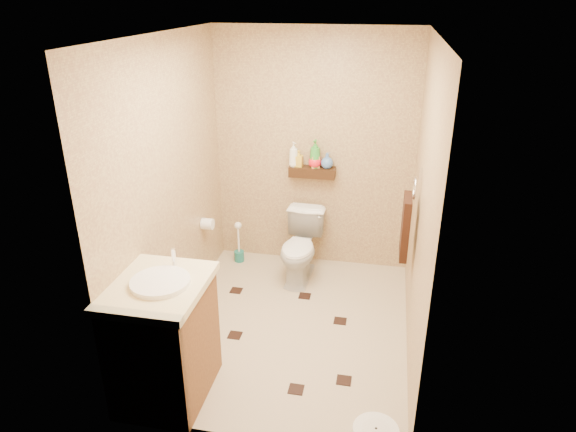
# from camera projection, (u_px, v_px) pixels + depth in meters

# --- Properties ---
(ground) EXTENTS (2.50, 2.50, 0.00)m
(ground) POSITION_uv_depth(u_px,v_px,m) (289.00, 326.00, 4.47)
(ground) COLOR tan
(ground) RESTS_ON ground
(wall_back) EXTENTS (2.00, 0.04, 2.40)m
(wall_back) POSITION_uv_depth(u_px,v_px,m) (314.00, 152.00, 5.10)
(wall_back) COLOR tan
(wall_back) RESTS_ON ground
(wall_front) EXTENTS (2.00, 0.04, 2.40)m
(wall_front) POSITION_uv_depth(u_px,v_px,m) (246.00, 279.00, 2.86)
(wall_front) COLOR tan
(wall_front) RESTS_ON ground
(wall_left) EXTENTS (0.04, 2.50, 2.40)m
(wall_left) POSITION_uv_depth(u_px,v_px,m) (169.00, 189.00, 4.16)
(wall_left) COLOR tan
(wall_left) RESTS_ON ground
(wall_right) EXTENTS (0.04, 2.50, 2.40)m
(wall_right) POSITION_uv_depth(u_px,v_px,m) (422.00, 208.00, 3.80)
(wall_right) COLOR tan
(wall_right) RESTS_ON ground
(ceiling) EXTENTS (2.00, 2.50, 0.02)m
(ceiling) POSITION_uv_depth(u_px,v_px,m) (290.00, 35.00, 3.50)
(ceiling) COLOR white
(ceiling) RESTS_ON wall_back
(wall_shelf) EXTENTS (0.46, 0.14, 0.10)m
(wall_shelf) POSITION_uv_depth(u_px,v_px,m) (312.00, 172.00, 5.11)
(wall_shelf) COLOR #321B0D
(wall_shelf) RESTS_ON wall_back
(floor_accents) EXTENTS (1.26, 1.36, 0.01)m
(floor_accents) POSITION_uv_depth(u_px,v_px,m) (291.00, 331.00, 4.39)
(floor_accents) COLOR black
(floor_accents) RESTS_ON ground
(toilet) EXTENTS (0.41, 0.68, 0.68)m
(toilet) POSITION_uv_depth(u_px,v_px,m) (300.00, 248.00, 5.08)
(toilet) COLOR white
(toilet) RESTS_ON ground
(vanity) EXTENTS (0.61, 0.74, 1.05)m
(vanity) POSITION_uv_depth(u_px,v_px,m) (164.00, 338.00, 3.55)
(vanity) COLOR brown
(vanity) RESTS_ON ground
(bathroom_scale) EXTENTS (0.39, 0.39, 0.06)m
(bathroom_scale) POSITION_uv_depth(u_px,v_px,m) (376.00, 432.00, 3.35)
(bathroom_scale) COLOR white
(bathroom_scale) RESTS_ON ground
(toilet_brush) EXTENTS (0.10, 0.10, 0.46)m
(toilet_brush) POSITION_uv_depth(u_px,v_px,m) (239.00, 247.00, 5.48)
(toilet_brush) COLOR #1B6F68
(toilet_brush) RESTS_ON ground
(towel_ring) EXTENTS (0.12, 0.30, 0.76)m
(towel_ring) POSITION_uv_depth(u_px,v_px,m) (406.00, 224.00, 4.15)
(towel_ring) COLOR silver
(towel_ring) RESTS_ON wall_right
(toilet_paper) EXTENTS (0.12, 0.11, 0.12)m
(toilet_paper) POSITION_uv_depth(u_px,v_px,m) (207.00, 224.00, 4.98)
(toilet_paper) COLOR white
(toilet_paper) RESTS_ON wall_left
(bottle_a) EXTENTS (0.13, 0.13, 0.25)m
(bottle_a) POSITION_uv_depth(u_px,v_px,m) (294.00, 154.00, 5.07)
(bottle_a) COLOR white
(bottle_a) RESTS_ON wall_shelf
(bottle_b) EXTENTS (0.08, 0.08, 0.17)m
(bottle_b) POSITION_uv_depth(u_px,v_px,m) (299.00, 158.00, 5.08)
(bottle_b) COLOR gold
(bottle_b) RESTS_ON wall_shelf
(bottle_c) EXTENTS (0.16, 0.16, 0.16)m
(bottle_c) POSITION_uv_depth(u_px,v_px,m) (315.00, 160.00, 5.05)
(bottle_c) COLOR red
(bottle_c) RESTS_ON wall_shelf
(bottle_d) EXTENTS (0.13, 0.13, 0.28)m
(bottle_d) POSITION_uv_depth(u_px,v_px,m) (315.00, 154.00, 5.02)
(bottle_d) COLOR green
(bottle_d) RESTS_ON wall_shelf
(bottle_e) EXTENTS (0.10, 0.10, 0.18)m
(bottle_e) POSITION_uv_depth(u_px,v_px,m) (315.00, 159.00, 5.04)
(bottle_e) COLOR #E58C4C
(bottle_e) RESTS_ON wall_shelf
(bottle_f) EXTENTS (0.16, 0.16, 0.16)m
(bottle_f) POSITION_uv_depth(u_px,v_px,m) (327.00, 161.00, 5.03)
(bottle_f) COLOR #466EB1
(bottle_f) RESTS_ON wall_shelf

